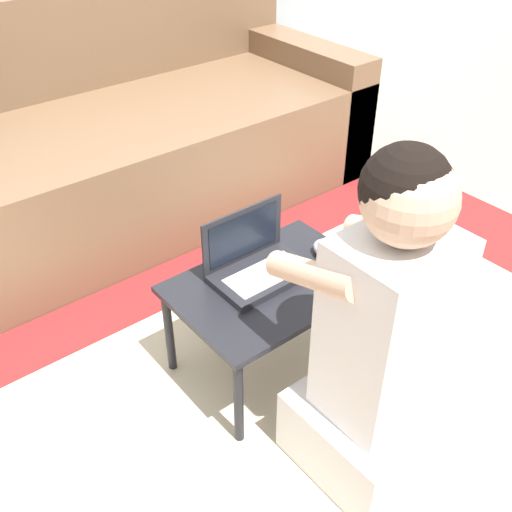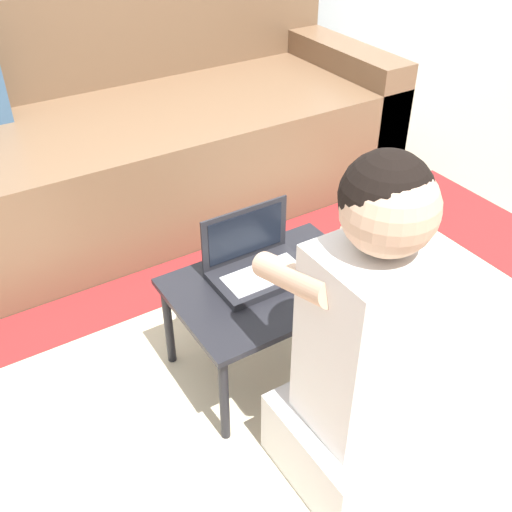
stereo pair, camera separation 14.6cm
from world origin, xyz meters
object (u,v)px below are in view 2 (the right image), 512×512
object	(u,v)px
couch	(135,137)
person_seated	(366,353)
laptop	(257,265)
laptop_desk	(271,293)
computer_mouse	(333,255)

from	to	relation	value
couch	person_seated	distance (m)	1.44
laptop	person_seated	distance (m)	0.42
laptop_desk	person_seated	bearing A→B (deg)	-91.09
laptop	person_seated	bearing A→B (deg)	-89.34
laptop	laptop_desk	bearing A→B (deg)	-76.10
couch	laptop_desk	distance (m)	1.07
laptop	computer_mouse	world-z (taller)	laptop
couch	computer_mouse	world-z (taller)	couch
couch	laptop_desk	world-z (taller)	couch
computer_mouse	person_seated	xyz separation A→B (m)	(-0.20, -0.36, 0.05)
laptop_desk	computer_mouse	bearing A→B (deg)	-2.75
laptop_desk	laptop	size ratio (longest dim) A/B	2.01
couch	person_seated	world-z (taller)	person_seated
couch	laptop	distance (m)	1.02
computer_mouse	person_seated	bearing A→B (deg)	-119.05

